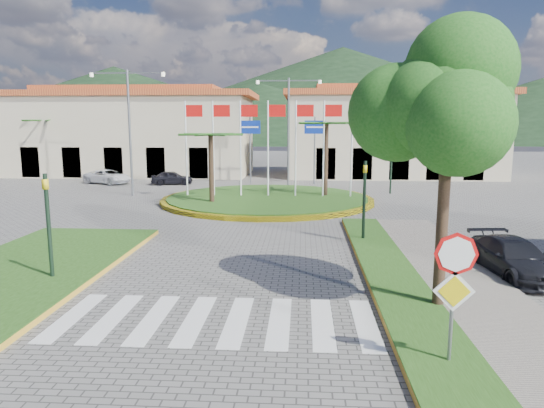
# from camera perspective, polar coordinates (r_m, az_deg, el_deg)

# --- Properties ---
(sidewalk_right) EXTENTS (4.00, 28.00, 0.15)m
(sidewalk_right) POSITION_cam_1_polar(r_m,az_deg,el_deg) (10.57, 26.02, -16.81)
(sidewalk_right) COLOR gray
(sidewalk_right) RESTS_ON ground
(verge_right) EXTENTS (1.60, 28.00, 0.18)m
(verge_right) POSITION_cam_1_polar(r_m,az_deg,el_deg) (10.18, 19.48, -17.31)
(verge_right) COLOR #234714
(verge_right) RESTS_ON ground
(median_left) EXTENTS (5.00, 14.00, 0.18)m
(median_left) POSITION_cam_1_polar(r_m,az_deg,el_deg) (16.02, -29.38, -8.15)
(median_left) COLOR #234714
(median_left) RESTS_ON ground
(crosswalk) EXTENTS (8.00, 3.00, 0.01)m
(crosswalk) POSITION_cam_1_polar(r_m,az_deg,el_deg) (11.86, -7.07, -13.37)
(crosswalk) COLOR silver
(crosswalk) RESTS_ON ground
(roundabout_island) EXTENTS (12.70, 12.70, 6.00)m
(roundabout_island) POSITION_cam_1_polar(r_m,az_deg,el_deg) (29.16, -0.53, 0.63)
(roundabout_island) COLOR yellow
(roundabout_island) RESTS_ON ground
(stop_sign) EXTENTS (0.80, 0.11, 2.65)m
(stop_sign) POSITION_cam_1_polar(r_m,az_deg,el_deg) (9.56, 20.67, -8.17)
(stop_sign) COLOR slate
(stop_sign) RESTS_ON ground
(deciduous_tree) EXTENTS (3.60, 3.60, 6.80)m
(deciduous_tree) POSITION_cam_1_polar(r_m,az_deg,el_deg) (12.24, 20.15, 11.61)
(deciduous_tree) COLOR black
(deciduous_tree) RESTS_ON ground
(traffic_light_left) EXTENTS (0.15, 0.18, 3.20)m
(traffic_light_left) POSITION_cam_1_polar(r_m,az_deg,el_deg) (15.36, -24.85, -1.41)
(traffic_light_left) COLOR black
(traffic_light_left) RESTS_ON ground
(traffic_light_right) EXTENTS (0.15, 0.18, 3.20)m
(traffic_light_right) POSITION_cam_1_polar(r_m,az_deg,el_deg) (19.08, 10.82, 1.22)
(traffic_light_right) COLOR black
(traffic_light_right) RESTS_ON ground
(traffic_light_far) EXTENTS (0.18, 0.15, 3.20)m
(traffic_light_far) POSITION_cam_1_polar(r_m,az_deg,el_deg) (33.38, 13.85, 4.51)
(traffic_light_far) COLOR black
(traffic_light_far) RESTS_ON ground
(direction_sign_west) EXTENTS (1.60, 0.14, 5.20)m
(direction_sign_west) POSITION_cam_1_polar(r_m,az_deg,el_deg) (37.95, -2.59, 7.71)
(direction_sign_west) COLOR slate
(direction_sign_west) RESTS_ON ground
(direction_sign_east) EXTENTS (1.60, 0.14, 5.20)m
(direction_sign_east) POSITION_cam_1_polar(r_m,az_deg,el_deg) (37.74, 5.05, 7.67)
(direction_sign_east) COLOR slate
(direction_sign_east) RESTS_ON ground
(street_lamp_centre) EXTENTS (4.80, 0.16, 8.00)m
(street_lamp_centre) POSITION_cam_1_polar(r_m,az_deg,el_deg) (36.76, 1.95, 9.17)
(street_lamp_centre) COLOR slate
(street_lamp_centre) RESTS_ON ground
(street_lamp_west) EXTENTS (4.80, 0.16, 8.00)m
(street_lamp_west) POSITION_cam_1_polar(r_m,az_deg,el_deg) (32.69, -16.41, 8.79)
(street_lamp_west) COLOR slate
(street_lamp_west) RESTS_ON ground
(building_left) EXTENTS (23.32, 9.54, 8.05)m
(building_left) POSITION_cam_1_polar(r_m,az_deg,el_deg) (47.56, -16.31, 8.11)
(building_left) COLOR #BFB290
(building_left) RESTS_ON ground
(building_right) EXTENTS (19.08, 9.54, 8.05)m
(building_right) POSITION_cam_1_polar(r_m,az_deg,el_deg) (45.44, 13.80, 8.18)
(building_right) COLOR #BFB290
(building_right) RESTS_ON ground
(hill_far_west) EXTENTS (140.00, 140.00, 22.00)m
(hill_far_west) POSITION_cam_1_polar(r_m,az_deg,el_deg) (157.60, -17.95, 11.17)
(hill_far_west) COLOR black
(hill_far_west) RESTS_ON ground
(hill_far_mid) EXTENTS (180.00, 180.00, 30.00)m
(hill_far_mid) POSITION_cam_1_polar(r_m,az_deg,el_deg) (167.57, 8.26, 12.75)
(hill_far_mid) COLOR black
(hill_far_mid) RESTS_ON ground
(hill_near_back) EXTENTS (110.00, 110.00, 16.00)m
(hill_near_back) POSITION_cam_1_polar(r_m,az_deg,el_deg) (137.33, -1.43, 10.70)
(hill_near_back) COLOR black
(hill_near_back) RESTS_ON ground
(white_van) EXTENTS (4.32, 3.22, 1.09)m
(white_van) POSITION_cam_1_polar(r_m,az_deg,el_deg) (40.27, -18.79, 3.06)
(white_van) COLOR silver
(white_van) RESTS_ON ground
(car_dark_a) EXTENTS (3.33, 1.89, 1.07)m
(car_dark_a) POSITION_cam_1_polar(r_m,az_deg,el_deg) (38.33, -11.68, 3.05)
(car_dark_a) COLOR black
(car_dark_a) RESTS_ON ground
(car_dark_b) EXTENTS (4.10, 2.63, 1.28)m
(car_dark_b) POSITION_cam_1_polar(r_m,az_deg,el_deg) (42.44, 7.46, 3.89)
(car_dark_b) COLOR black
(car_dark_b) RESTS_ON ground
(car_side_right) EXTENTS (1.91, 3.99, 1.12)m
(car_side_right) POSITION_cam_1_polar(r_m,az_deg,el_deg) (16.59, 26.57, -5.67)
(car_side_right) COLOR black
(car_side_right) RESTS_ON ground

